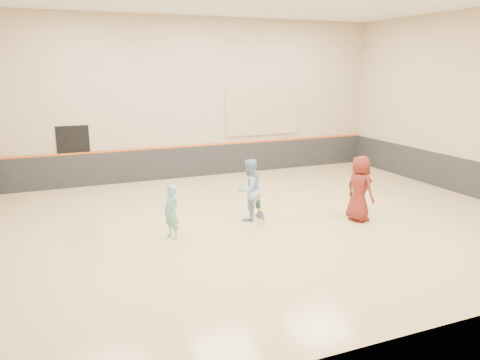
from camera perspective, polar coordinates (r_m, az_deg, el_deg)
name	(u,v)px	position (r m, az deg, el deg)	size (l,w,h in m)	color
room	(262,193)	(12.81, 2.76, -1.65)	(15.04, 12.04, 6.22)	tan
wainscot_back	(197,161)	(18.29, -5.24, 2.29)	(14.90, 0.04, 1.20)	#232326
wainscot_right	(465,177)	(17.34, 25.70, 0.34)	(0.04, 11.90, 1.20)	#232326
accent_stripe	(197,146)	(18.17, -5.27, 4.21)	(14.90, 0.03, 0.06)	#D85914
acoustic_panel	(263,110)	(19.01, 2.82, 8.56)	(3.20, 0.08, 2.00)	tan
doorway	(74,157)	(17.44, -19.55, 2.67)	(1.10, 0.05, 2.20)	black
girl	(172,212)	(11.76, -8.34, -3.86)	(0.50, 0.33, 1.37)	#6AB8A7
instructor	(249,190)	(12.98, 1.14, -1.20)	(0.84, 0.66, 1.73)	#8AAED6
young_man	(360,188)	(13.32, 14.38, -1.01)	(0.90, 0.58, 1.83)	maroon
held_racket	(259,205)	(12.87, 2.39, -3.01)	(0.44, 0.44, 0.67)	yellow
spare_racket	(172,217)	(13.43, -8.29, -4.48)	(0.60, 0.60, 0.09)	gold
ball_under_racket	(264,222)	(12.89, 2.97, -5.19)	(0.07, 0.07, 0.07)	#D4E735
ball_in_hand	(367,180)	(13.26, 15.19, -0.01)	(0.07, 0.07, 0.07)	#B2C92E
ball_beside_spare	(216,208)	(14.16, -2.90, -3.43)	(0.07, 0.07, 0.07)	yellow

